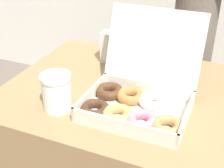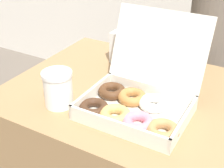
# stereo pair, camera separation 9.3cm
# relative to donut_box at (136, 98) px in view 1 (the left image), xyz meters

# --- Properties ---
(table) EXTENTS (0.80, 0.67, 0.72)m
(table) POSITION_rel_donut_box_xyz_m (-0.08, 0.10, -0.40)
(table) COLOR #99754C
(table) RESTS_ON ground_plane
(donut_box) EXTENTS (0.34, 0.33, 0.27)m
(donut_box) POSITION_rel_donut_box_xyz_m (0.00, 0.00, 0.00)
(donut_box) COLOR silver
(donut_box) RESTS_ON table
(coffee_cup) EXTENTS (0.09, 0.09, 0.12)m
(coffee_cup) POSITION_rel_donut_box_xyz_m (-0.22, -0.09, 0.02)
(coffee_cup) COLOR white
(coffee_cup) RESTS_ON table
(napkin_holder) EXTENTS (0.12, 0.05, 0.13)m
(napkin_holder) POSITION_rel_donut_box_xyz_m (-0.18, 0.28, 0.02)
(napkin_holder) COLOR silver
(napkin_holder) RESTS_ON table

